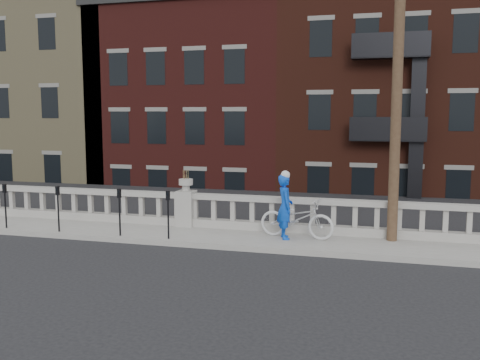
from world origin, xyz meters
name	(u,v)px	position (x,y,z in m)	size (l,w,h in m)	color
ground	(128,264)	(0.00, 0.00, 0.00)	(120.00, 120.00, 0.00)	black
sidewalk	(175,234)	(0.00, 3.00, 0.07)	(32.00, 2.20, 0.15)	gray
balustrade	(186,210)	(0.00, 3.95, 0.64)	(28.00, 0.34, 1.03)	gray
planter_pedestal	(186,204)	(0.00, 3.95, 0.83)	(0.55, 0.55, 1.76)	gray
lower_level	(300,129)	(0.56, 23.04, 2.63)	(80.00, 44.00, 20.80)	#605E59
utility_pole	(398,53)	(6.20, 3.60, 5.24)	(1.60, 0.28, 10.00)	#422D1E
parking_meter_a	(5,201)	(-5.20, 2.15, 1.00)	(0.10, 0.09, 1.36)	black
parking_meter_b	(58,203)	(-3.35, 2.15, 1.00)	(0.10, 0.09, 1.36)	black
parking_meter_c	(119,207)	(-1.34, 2.15, 1.00)	(0.10, 0.09, 1.36)	black
parking_meter_d	(168,209)	(0.16, 2.15, 1.00)	(0.10, 0.09, 1.36)	black
bicycle	(297,218)	(3.60, 3.24, 0.71)	(0.75, 2.14, 1.12)	silver
cyclist	(285,207)	(3.30, 3.05, 1.06)	(0.66, 0.43, 1.81)	blue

